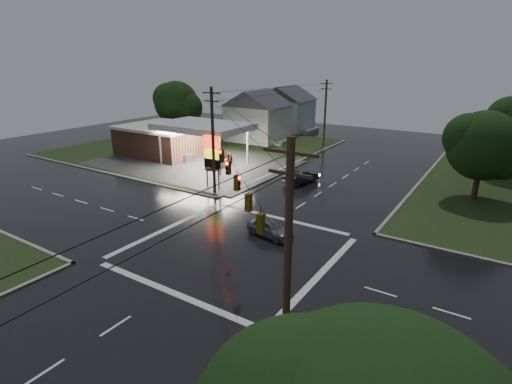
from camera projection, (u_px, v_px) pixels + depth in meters
The scene contains 15 objects.
ground at pixel (235, 248), 30.19m from camera, with size 120.00×120.00×0.00m, color black.
grass_nw at pixel (198, 147), 64.25m from camera, with size 36.00×36.00×0.08m, color black.
gas_station at pixel (171, 138), 58.26m from camera, with size 26.20×18.00×5.60m.
pylon_sign at pixel (212, 153), 42.67m from camera, with size 2.00×0.35×6.00m.
utility_pole_nw at pixel (213, 140), 40.81m from camera, with size 2.20×0.32×11.00m.
utility_pole_se at pixel (288, 267), 15.91m from camera, with size 2.20×0.32×11.00m.
utility_pole_n at pixel (325, 112), 63.60m from camera, with size 2.20×0.32×10.50m.
traffic_signals at pixel (234, 165), 28.10m from camera, with size 26.87×26.87×1.47m.
house_near at pixel (258, 115), 68.23m from camera, with size 11.05×8.48×8.60m.
house_far at pixel (286, 108), 78.30m from camera, with size 11.05×8.48×8.60m.
tree_nw_behind at pixel (177, 103), 69.50m from camera, with size 8.93×7.60×10.00m.
tree_ne_near at pixel (485, 146), 38.67m from camera, with size 7.99×6.80×8.98m.
car_north at pixel (301, 177), 45.64m from camera, with size 1.62×4.65×1.53m, color black.
car_crossing at pixel (270, 228), 32.10m from camera, with size 1.66×4.13×1.41m, color slate.
car_pump at pixel (219, 161), 52.52m from camera, with size 2.11×5.18×1.50m, color #552213.
Camera 1 is at (16.10, -22.06, 13.64)m, focal length 28.00 mm.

